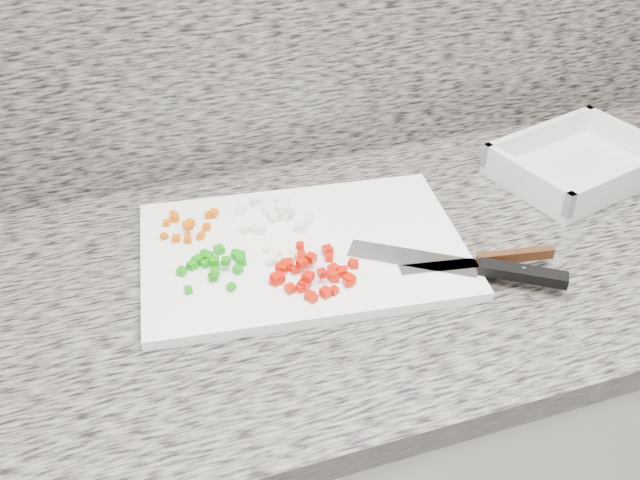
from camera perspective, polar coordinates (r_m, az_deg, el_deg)
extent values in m
cube|color=silver|center=(1.41, 3.82, -16.32)|extent=(3.92, 0.62, 0.86)
cube|color=slate|center=(1.08, 4.78, -1.90)|extent=(3.96, 0.64, 0.04)
cube|color=white|center=(1.06, -1.37, -0.79)|extent=(0.51, 0.37, 0.02)
cube|color=#D05504|center=(1.11, -10.37, 1.32)|extent=(0.02, 0.02, 0.01)
cube|color=#D05504|center=(1.12, -8.61, 2.08)|extent=(0.01, 0.01, 0.01)
cube|color=#D05504|center=(1.09, -12.36, 0.31)|extent=(0.01, 0.01, 0.01)
cube|color=#D05504|center=(1.08, -9.44, 0.42)|extent=(0.01, 0.01, 0.01)
cube|color=#D05504|center=(1.12, -11.55, 1.75)|extent=(0.02, 0.02, 0.01)
cube|color=#D05504|center=(1.11, -10.54, 1.21)|extent=(0.02, 0.02, 0.01)
cube|color=#D05504|center=(1.10, -9.10, 1.00)|extent=(0.01, 0.01, 0.01)
cube|color=#D05504|center=(1.12, -8.52, 2.14)|extent=(0.02, 0.02, 0.01)
cube|color=#D05504|center=(1.12, -8.95, 1.96)|extent=(0.01, 0.01, 0.01)
cube|color=#D05504|center=(1.08, -9.59, 0.25)|extent=(0.01, 0.01, 0.01)
cube|color=#D05504|center=(1.12, -12.20, 1.36)|extent=(0.01, 0.01, 0.01)
cube|color=#D05504|center=(1.10, -9.04, 1.07)|extent=(0.01, 0.01, 0.01)
cube|color=#D05504|center=(1.14, -11.70, 2.08)|extent=(0.01, 0.01, 0.01)
cube|color=#D05504|center=(1.08, -10.54, 0.07)|extent=(0.01, 0.01, 0.01)
cube|color=#D05504|center=(1.08, -11.45, 0.14)|extent=(0.01, 0.01, 0.01)
cube|color=#D05504|center=(1.09, -10.53, 1.08)|extent=(0.01, 0.01, 0.01)
cube|color=white|center=(1.09, -6.05, 0.93)|extent=(0.02, 0.02, 0.01)
cube|color=white|center=(1.13, -3.15, 2.63)|extent=(0.02, 0.02, 0.01)
cube|color=white|center=(1.08, -1.57, 1.10)|extent=(0.02, 0.02, 0.01)
cube|color=white|center=(1.14, -4.31, 2.92)|extent=(0.01, 0.01, 0.01)
cube|color=white|center=(1.12, -4.34, 2.50)|extent=(0.01, 0.01, 0.01)
cube|color=white|center=(1.10, -3.12, 2.57)|extent=(0.02, 0.02, 0.01)
cube|color=white|center=(1.14, -3.75, 3.14)|extent=(0.01, 0.01, 0.01)
cube|color=white|center=(1.11, -3.34, 2.13)|extent=(0.01, 0.01, 0.01)
cube|color=white|center=(1.12, -6.30, 2.43)|extent=(0.02, 0.02, 0.01)
cube|color=white|center=(1.12, -2.34, 2.47)|extent=(0.01, 0.01, 0.01)
cube|color=white|center=(1.08, -4.76, 1.01)|extent=(0.02, 0.02, 0.01)
cube|color=white|center=(1.11, -3.75, 1.98)|extent=(0.02, 0.02, 0.01)
cube|color=white|center=(1.13, -3.19, 2.75)|extent=(0.02, 0.02, 0.01)
cube|color=white|center=(1.10, -2.45, 2.52)|extent=(0.02, 0.02, 0.01)
cube|color=white|center=(1.11, -0.83, 2.07)|extent=(0.01, 0.01, 0.01)
cube|color=white|center=(1.08, -4.81, 1.05)|extent=(0.02, 0.02, 0.01)
cube|color=white|center=(1.13, -4.00, 2.84)|extent=(0.02, 0.02, 0.01)
cube|color=white|center=(1.14, -5.16, 3.17)|extent=(0.02, 0.02, 0.01)
cube|color=white|center=(1.13, -3.83, 2.54)|extent=(0.02, 0.02, 0.01)
cube|color=white|center=(1.08, -5.25, 0.94)|extent=(0.02, 0.02, 0.01)
cube|color=white|center=(1.09, -1.07, 1.52)|extent=(0.02, 0.02, 0.01)
cube|color=white|center=(1.11, -2.77, 2.02)|extent=(0.02, 0.02, 0.01)
cube|color=white|center=(1.12, -3.91, 2.26)|extent=(0.02, 0.02, 0.01)
cube|color=white|center=(1.14, -2.94, 3.11)|extent=(0.02, 0.02, 0.01)
cube|color=#15870C|center=(1.01, -7.55, -1.69)|extent=(0.02, 0.02, 0.01)
cube|color=#15870C|center=(1.03, -8.93, -1.35)|extent=(0.02, 0.02, 0.01)
cube|color=#15870C|center=(1.03, -9.75, -1.59)|extent=(0.02, 0.02, 0.01)
cube|color=#15870C|center=(1.04, -6.78, -1.08)|extent=(0.02, 0.02, 0.01)
cube|color=#15870C|center=(1.03, -9.22, -1.89)|extent=(0.01, 0.01, 0.01)
cube|color=#15870C|center=(0.99, -10.49, -3.93)|extent=(0.01, 0.01, 0.01)
cube|color=#15870C|center=(1.02, -10.22, -2.02)|extent=(0.02, 0.02, 0.01)
cube|color=#15870C|center=(0.99, -8.40, -2.55)|extent=(0.01, 0.01, 0.01)
cube|color=#15870C|center=(1.05, -8.07, -0.74)|extent=(0.02, 0.02, 0.01)
cube|color=#15870C|center=(1.05, -9.22, -1.02)|extent=(0.01, 0.01, 0.01)
cube|color=#15870C|center=(1.03, -6.50, -1.23)|extent=(0.02, 0.02, 0.01)
cube|color=#15870C|center=(1.03, -8.77, -1.61)|extent=(0.01, 0.01, 0.01)
cube|color=#15870C|center=(0.98, -7.11, -3.72)|extent=(0.01, 0.01, 0.01)
cube|color=#15870C|center=(1.02, -6.34, -1.64)|extent=(0.01, 0.01, 0.01)
cube|color=#15870C|center=(1.01, -8.40, -1.73)|extent=(0.01, 0.01, 0.01)
cube|color=#15870C|center=(1.03, -10.00, -2.03)|extent=(0.01, 0.01, 0.01)
cube|color=#15870C|center=(1.01, -6.58, -2.37)|extent=(0.02, 0.02, 0.01)
cube|color=#15870C|center=(1.00, -8.60, -2.95)|extent=(0.01, 0.01, 0.01)
cube|color=#15870C|center=(1.02, -11.01, -2.45)|extent=(0.02, 0.02, 0.01)
cube|color=#C21102|center=(1.04, -1.60, -0.50)|extent=(0.01, 0.01, 0.01)
cube|color=#C21102|center=(0.98, 2.37, -3.18)|extent=(0.02, 0.02, 0.01)
cube|color=#C21102|center=(1.00, 1.10, -2.39)|extent=(0.02, 0.02, 0.01)
cube|color=#C21102|center=(1.01, -3.13, -2.17)|extent=(0.02, 0.02, 0.01)
cube|color=#C21102|center=(0.97, -2.40, -3.87)|extent=(0.02, 0.02, 0.01)
cube|color=#C21102|center=(1.00, -2.99, -2.29)|extent=(0.02, 0.02, 0.01)
cube|color=#C21102|center=(0.98, 0.17, -2.68)|extent=(0.01, 0.01, 0.01)
cube|color=#C21102|center=(1.01, 2.61, -1.85)|extent=(0.02, 0.02, 0.01)
cube|color=#C21102|center=(1.01, -1.48, -1.32)|extent=(0.01, 0.01, 0.01)
cube|color=#C21102|center=(0.99, 1.17, -3.03)|extent=(0.01, 0.01, 0.01)
cube|color=#C21102|center=(0.99, 1.06, -2.89)|extent=(0.02, 0.02, 0.01)
cube|color=#C21102|center=(0.99, -3.72, -3.17)|extent=(0.02, 0.02, 0.01)
cube|color=#C21102|center=(1.00, -0.74, -1.46)|extent=(0.02, 0.02, 0.01)
cube|color=#C21102|center=(1.00, 1.80, -2.51)|extent=(0.02, 0.02, 0.01)
cube|color=#C21102|center=(1.01, -2.63, -1.97)|extent=(0.02, 0.02, 0.01)
cube|color=#C21102|center=(0.96, -0.59, -4.65)|extent=(0.01, 0.01, 0.01)
cube|color=#C21102|center=(1.00, -2.06, -2.39)|extent=(0.01, 0.01, 0.01)
cube|color=#C21102|center=(0.96, 0.44, -4.23)|extent=(0.02, 0.02, 0.01)
cube|color=#C21102|center=(0.97, -0.95, -2.94)|extent=(0.02, 0.02, 0.01)
cube|color=#C21102|center=(0.97, 1.12, -4.05)|extent=(0.01, 0.01, 0.01)
cube|color=#C21102|center=(0.98, -1.26, -3.54)|extent=(0.02, 0.02, 0.01)
cube|color=#C21102|center=(1.00, -1.44, -1.88)|extent=(0.02, 0.02, 0.01)
cube|color=#C21102|center=(0.96, -0.82, -4.47)|extent=(0.02, 0.02, 0.01)
cube|color=#C21102|center=(0.97, -1.52, -3.83)|extent=(0.01, 0.01, 0.01)
cube|color=#C21102|center=(1.01, 2.76, -1.94)|extent=(0.01, 0.01, 0.01)
cube|color=#C21102|center=(1.03, 0.60, -0.84)|extent=(0.02, 0.02, 0.01)
cube|color=#C21102|center=(0.98, -3.49, -3.13)|extent=(0.02, 0.02, 0.01)
cube|color=#C21102|center=(0.98, 2.26, -3.42)|extent=(0.01, 0.01, 0.01)
cube|color=#C21102|center=(0.99, -3.09, -2.97)|extent=(0.01, 0.01, 0.01)
cube|color=#C21102|center=(1.02, 0.74, -1.40)|extent=(0.01, 0.01, 0.01)
cube|color=beige|center=(1.03, -3.38, -1.51)|extent=(0.01, 0.01, 0.01)
cube|color=beige|center=(1.02, -3.06, -1.76)|extent=(0.01, 0.01, 0.01)
cube|color=beige|center=(1.04, -4.30, -0.79)|extent=(0.01, 0.01, 0.01)
cube|color=beige|center=(1.02, -4.03, -1.83)|extent=(0.01, 0.01, 0.01)
cube|color=beige|center=(1.02, -2.85, -1.68)|extent=(0.01, 0.01, 0.01)
cube|color=beige|center=(1.03, -2.08, -1.12)|extent=(0.01, 0.01, 0.01)
cube|color=beige|center=(1.04, -3.19, -1.05)|extent=(0.01, 0.01, 0.01)
cube|color=beige|center=(1.02, -3.46, -1.61)|extent=(0.01, 0.01, 0.01)
cube|color=beige|center=(1.02, -2.32, -1.49)|extent=(0.01, 0.01, 0.01)
cube|color=beige|center=(1.03, -1.66, -1.28)|extent=(0.01, 0.01, 0.01)
cube|color=silver|center=(1.04, 7.44, -1.50)|extent=(0.18, 0.14, 0.00)
cube|color=black|center=(1.03, 15.92, -2.59)|extent=(0.11, 0.09, 0.02)
cylinder|color=silver|center=(1.02, 16.00, -2.20)|extent=(0.01, 0.01, 0.00)
cube|color=silver|center=(1.03, 9.47, -2.15)|extent=(0.12, 0.04, 0.00)
cube|color=#462211|center=(1.06, 15.35, -1.21)|extent=(0.11, 0.03, 0.02)
cylinder|color=silver|center=(1.05, 15.43, -0.83)|extent=(0.01, 0.01, 0.00)
cube|color=silver|center=(1.32, 19.77, 5.19)|extent=(0.31, 0.26, 0.01)
cube|color=silver|center=(1.36, 17.15, 7.96)|extent=(0.26, 0.08, 0.04)
cube|color=silver|center=(1.27, 23.08, 4.37)|extent=(0.26, 0.08, 0.04)
cube|color=silver|center=(1.41, 23.40, 7.54)|extent=(0.06, 0.19, 0.04)
cube|color=silver|center=(1.22, 16.15, 4.71)|extent=(0.06, 0.19, 0.04)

